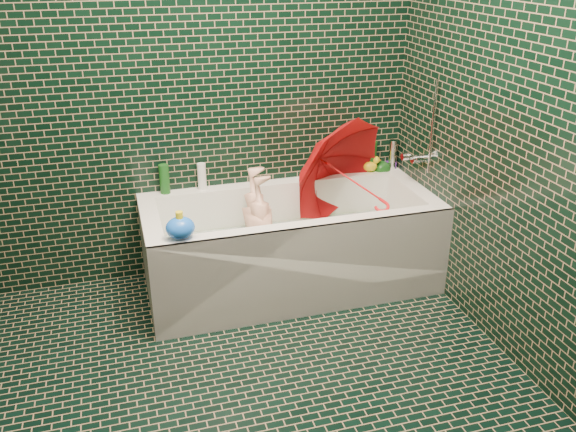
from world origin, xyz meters
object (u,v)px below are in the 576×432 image
object	(u,v)px
umbrella	(353,181)
rubber_duck	(371,165)
bathtub	(291,254)
bath_toy	(180,227)
child	(263,240)

from	to	relation	value
umbrella	rubber_duck	size ratio (longest dim) A/B	5.46
bathtub	bath_toy	world-z (taller)	bath_toy
rubber_duck	bath_toy	size ratio (longest dim) A/B	0.82
rubber_duck	child	bearing A→B (deg)	-146.28
umbrella	child	bearing A→B (deg)	158.11
bathtub	umbrella	size ratio (longest dim) A/B	2.46
bath_toy	child	bearing A→B (deg)	37.01
bathtub	rubber_duck	distance (m)	0.83
umbrella	bath_toy	distance (m)	1.13
bathtub	rubber_duck	bearing A→B (deg)	28.05
umbrella	rubber_duck	world-z (taller)	umbrella
bathtub	umbrella	xyz separation A→B (m)	(0.40, 0.06, 0.41)
bath_toy	rubber_duck	bearing A→B (deg)	29.64
child	umbrella	size ratio (longest dim) A/B	1.23
child	bathtub	bearing A→B (deg)	82.71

